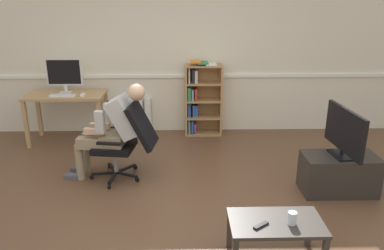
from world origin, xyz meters
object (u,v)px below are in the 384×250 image
at_px(tv_stand, 339,174).
at_px(drinking_glass, 292,218).
at_px(imac_monitor, 64,73).
at_px(person_seated, 112,128).
at_px(office_chair, 127,139).
at_px(radiator, 129,115).
at_px(computer_mouse, 83,95).
at_px(bookshelf, 201,99).
at_px(coffee_table, 276,227).
at_px(keyboard, 63,95).
at_px(tv_screen, 345,132).
at_px(computer_desk, 66,101).
at_px(spare_remote, 261,225).

bearing_deg(tv_stand, drinking_glass, -126.16).
height_order(imac_monitor, person_seated, imac_monitor).
height_order(office_chair, drinking_glass, office_chair).
distance_m(radiator, office_chair, 1.69).
relative_size(computer_mouse, bookshelf, 0.08).
height_order(imac_monitor, coffee_table, imac_monitor).
xyz_separation_m(keyboard, computer_mouse, (0.29, 0.02, 0.01)).
distance_m(radiator, tv_screen, 3.39).
xyz_separation_m(office_chair, coffee_table, (1.44, -1.58, -0.19)).
relative_size(office_chair, tv_screen, 1.20).
distance_m(keyboard, bookshelf, 2.08).
distance_m(keyboard, coffee_table, 3.72).
distance_m(computer_mouse, person_seated, 1.28).
xyz_separation_m(computer_desk, drinking_glass, (2.63, -2.89, -0.19)).
xyz_separation_m(computer_mouse, drinking_glass, (2.34, -2.77, -0.33)).
xyz_separation_m(person_seated, drinking_glass, (1.73, -1.64, -0.20)).
relative_size(person_seated, spare_remote, 8.01).
relative_size(person_seated, drinking_glass, 11.04).
height_order(office_chair, tv_screen, tv_screen).
distance_m(tv_stand, tv_screen, 0.51).
bearing_deg(spare_remote, imac_monitor, 2.63).
relative_size(computer_desk, tv_screen, 1.43).
bearing_deg(computer_desk, tv_stand, -25.44).
distance_m(office_chair, person_seated, 0.22).
distance_m(tv_stand, spare_remote, 1.70).
distance_m(computer_mouse, bookshelf, 1.80).
bearing_deg(coffee_table, office_chair, 132.43).
height_order(bookshelf, coffee_table, bookshelf).
bearing_deg(person_seated, bookshelf, 151.28).
bearing_deg(tv_screen, computer_mouse, 59.10).
xyz_separation_m(bookshelf, office_chair, (-0.96, -1.56, -0.07)).
distance_m(tv_stand, drinking_glass, 1.52).
bearing_deg(tv_stand, spare_remote, -132.67).
xyz_separation_m(office_chair, spare_remote, (1.30, -1.65, -0.12)).
xyz_separation_m(bookshelf, tv_screen, (1.49, -1.96, 0.15)).
bearing_deg(bookshelf, tv_stand, -52.83).
height_order(radiator, tv_stand, radiator).
height_order(computer_desk, coffee_table, computer_desk).
bearing_deg(tv_screen, keyboard, 61.23).
height_order(coffee_table, drinking_glass, drinking_glass).
xyz_separation_m(keyboard, office_chair, (1.07, -1.13, -0.25)).
bearing_deg(computer_desk, person_seated, -54.32).
bearing_deg(spare_remote, bookshelf, -29.80).
distance_m(imac_monitor, keyboard, 0.36).
bearing_deg(office_chair, imac_monitor, -133.41).
relative_size(tv_screen, coffee_table, 1.03).
bearing_deg(bookshelf, tv_screen, -52.80).
height_order(computer_desk, radiator, computer_desk).
xyz_separation_m(computer_desk, imac_monitor, (-0.01, 0.08, 0.41)).
height_order(keyboard, tv_screen, tv_screen).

